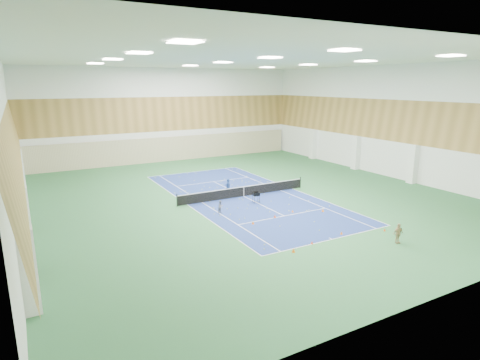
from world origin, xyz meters
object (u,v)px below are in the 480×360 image
(coach, at_px, (228,187))
(tennis_net, at_px, (244,191))
(child_court, at_px, (221,207))
(ball_cart, at_px, (256,197))
(child_apron, at_px, (398,233))

(coach, bearing_deg, tennis_net, 128.74)
(child_court, relative_size, ball_cart, 1.03)
(tennis_net, distance_m, ball_cart, 2.32)
(child_apron, bearing_deg, tennis_net, 107.72)
(ball_cart, bearing_deg, child_court, -151.86)
(child_apron, relative_size, ball_cart, 1.36)
(child_apron, bearing_deg, child_court, 127.97)
(child_court, bearing_deg, tennis_net, 17.17)
(coach, bearing_deg, ball_cart, 93.20)
(child_court, xyz_separation_m, ball_cart, (3.88, 0.96, -0.02))
(tennis_net, bearing_deg, child_apron, -77.29)
(coach, distance_m, child_court, 4.97)
(tennis_net, height_order, ball_cart, tennis_net)
(coach, relative_size, child_apron, 1.22)
(coach, bearing_deg, child_apron, 90.13)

